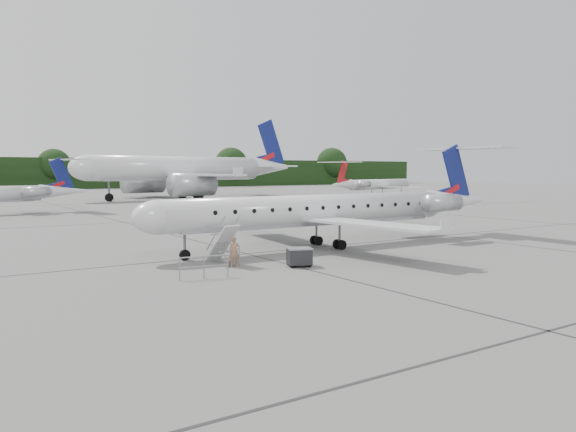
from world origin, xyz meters
TOP-DOWN VIEW (x-y plane):
  - ground at (0.00, 0.00)m, footprint 320.00×320.00m
  - treeline at (0.00, 130.00)m, footprint 260.00×4.00m
  - main_regional_jet at (-1.21, 5.53)m, footprint 25.80×18.58m
  - airstair at (-8.67, 3.44)m, footprint 0.85×2.23m
  - passenger at (-8.67, 2.18)m, footprint 0.65×0.54m
  - safety_railing at (-11.17, 0.33)m, footprint 2.18×0.45m
  - baggage_cart at (-5.84, 0.58)m, footprint 1.41×1.29m
  - bg_narrowbody at (15.05, 66.69)m, footprint 43.46×34.14m
  - bg_regional_right at (48.55, 53.99)m, footprint 28.02×23.49m

SIDE VIEW (x-z plane):
  - ground at x=0.00m, z-range 0.00..0.00m
  - safety_railing at x=-11.17m, z-range 0.00..1.00m
  - baggage_cart at x=-5.84m, z-range 0.00..1.00m
  - passenger at x=-8.67m, z-range 0.00..1.52m
  - airstair at x=-8.67m, z-range 0.00..2.07m
  - bg_regional_right at x=48.55m, z-range 0.00..6.31m
  - main_regional_jet at x=-1.21m, z-range 0.00..6.61m
  - treeline at x=0.00m, z-range 0.00..8.00m
  - bg_narrowbody at x=15.05m, z-range 0.00..14.24m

